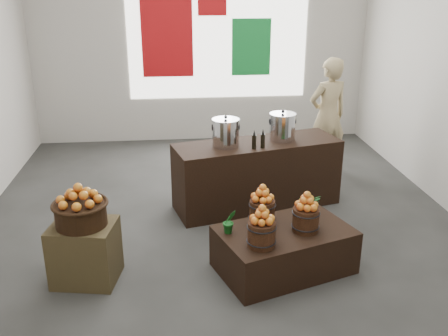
{
  "coord_description": "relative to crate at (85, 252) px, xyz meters",
  "views": [
    {
      "loc": [
        -0.52,
        -5.59,
        2.85
      ],
      "look_at": [
        0.01,
        -0.4,
        0.87
      ],
      "focal_mm": 40.0,
      "sensor_mm": 36.0,
      "label": 1
    }
  ],
  "objects": [
    {
      "name": "counter",
      "position": [
        1.99,
        1.58,
        0.13
      ],
      "size": [
        2.26,
        1.19,
        0.88
      ],
      "primitive_type": "cube",
      "rotation": [
        0.0,
        0.0,
        0.25
      ],
      "color": "black",
      "rests_on": "ground"
    },
    {
      "name": "apple_bucket_rear",
      "position": [
        1.81,
        0.17,
        0.28
      ],
      "size": [
        0.27,
        0.27,
        0.25
      ],
      "primitive_type": "cylinder",
      "color": "#391B0F",
      "rests_on": "display_table"
    },
    {
      "name": "stock_pot_left",
      "position": [
        1.56,
        1.47,
        0.74
      ],
      "size": [
        0.33,
        0.33,
        0.33
      ],
      "primitive_type": "cylinder",
      "color": "silver",
      "rests_on": "counter"
    },
    {
      "name": "stock_pot_center",
      "position": [
        2.32,
        1.67,
        0.74
      ],
      "size": [
        0.33,
        0.33,
        0.33
      ],
      "primitive_type": "cylinder",
      "color": "silver",
      "rests_on": "counter"
    },
    {
      "name": "shopper",
      "position": [
        3.26,
        2.74,
        0.58
      ],
      "size": [
        0.75,
        0.6,
        1.78
      ],
      "primitive_type": "imported",
      "rotation": [
        0.0,
        0.0,
        3.45
      ],
      "color": "tan",
      "rests_on": "ground"
    },
    {
      "name": "apples_in_bucket_front_right",
      "position": [
        2.21,
        -0.05,
        0.49
      ],
      "size": [
        0.2,
        0.2,
        0.18
      ],
      "primitive_type": null,
      "color": "#A20516",
      "rests_on": "apple_bucket_front_right"
    },
    {
      "name": "deco_red_left",
      "position": [
        0.85,
        4.61,
        1.59
      ],
      "size": [
        0.9,
        0.04,
        1.4
      ],
      "primitive_type": "cube",
      "color": "#AA0D10",
      "rests_on": "back_wall"
    },
    {
      "name": "deco_red_upper",
      "position": [
        1.65,
        4.61,
        2.19
      ],
      "size": [
        0.5,
        0.04,
        0.5
      ],
      "primitive_type": "cube",
      "color": "#AA0D10",
      "rests_on": "back_wall"
    },
    {
      "name": "deco_green_right",
      "position": [
        2.35,
        4.61,
        1.39
      ],
      "size": [
        0.7,
        0.04,
        1.0
      ],
      "primitive_type": "cube",
      "color": "#137E31",
      "rests_on": "back_wall"
    },
    {
      "name": "crate",
      "position": [
        0.0,
        0.0,
        0.0
      ],
      "size": [
        0.69,
        0.6,
        0.62
      ],
      "primitive_type": "cube",
      "rotation": [
        0.0,
        0.0,
        -0.18
      ],
      "color": "#4D3F24",
      "rests_on": "ground"
    },
    {
      "name": "oil_cruets",
      "position": [
        2.04,
        1.37,
        0.7
      ],
      "size": [
        0.17,
        0.1,
        0.24
      ],
      "primitive_type": null,
      "rotation": [
        0.0,
        0.0,
        0.25
      ],
      "color": "black",
      "rests_on": "counter"
    },
    {
      "name": "apples_in_bucket_rear",
      "position": [
        1.81,
        0.17,
        0.49
      ],
      "size": [
        0.2,
        0.2,
        0.18
      ],
      "primitive_type": null,
      "color": "#A20516",
      "rests_on": "apple_bucket_rear"
    },
    {
      "name": "apples_in_basket",
      "position": [
        0.0,
        0.0,
        0.63
      ],
      "size": [
        0.38,
        0.38,
        0.21
      ],
      "primitive_type": null,
      "color": "#A20516",
      "rests_on": "wicker_basket"
    },
    {
      "name": "wicker_basket",
      "position": [
        0.0,
        0.0,
        0.42
      ],
      "size": [
        0.49,
        0.49,
        0.22
      ],
      "primitive_type": "cylinder",
      "color": "black",
      "rests_on": "crate"
    },
    {
      "name": "herb_garnish_right",
      "position": [
        2.31,
        0.24,
        0.29
      ],
      "size": [
        0.28,
        0.25,
        0.28
      ],
      "primitive_type": "imported",
      "rotation": [
        0.0,
        0.0,
        0.16
      ],
      "color": "#125518",
      "rests_on": "display_table"
    },
    {
      "name": "ground",
      "position": [
        1.45,
        1.14,
        -0.31
      ],
      "size": [
        7.0,
        7.0,
        0.0
      ],
      "primitive_type": "plane",
      "color": "#383936",
      "rests_on": "ground"
    },
    {
      "name": "back_opening",
      "position": [
        1.75,
        4.62,
        1.69
      ],
      "size": [
        3.2,
        0.02,
        2.4
      ],
      "primitive_type": "cube",
      "color": "white",
      "rests_on": "back_wall"
    },
    {
      "name": "apple_bucket_front_right",
      "position": [
        2.21,
        -0.05,
        0.28
      ],
      "size": [
        0.27,
        0.27,
        0.25
      ],
      "primitive_type": "cylinder",
      "color": "#391B0F",
      "rests_on": "display_table"
    },
    {
      "name": "back_wall",
      "position": [
        1.45,
        4.64,
        1.69
      ],
      "size": [
        6.0,
        0.04,
        4.0
      ],
      "primitive_type": "cube",
      "color": "#B8B3A9",
      "rests_on": "ground"
    },
    {
      "name": "apples_in_bucket_front_left",
      "position": [
        1.71,
        -0.31,
        0.49
      ],
      "size": [
        0.2,
        0.2,
        0.18
      ],
      "primitive_type": null,
      "color": "#A20516",
      "rests_on": "apple_bucket_front_left"
    },
    {
      "name": "apple_bucket_front_left",
      "position": [
        1.71,
        -0.31,
        0.28
      ],
      "size": [
        0.27,
        0.27,
        0.25
      ],
      "primitive_type": "cylinder",
      "color": "#391B0F",
      "rests_on": "display_table"
    },
    {
      "name": "herb_garnish_left",
      "position": [
        1.44,
        -0.02,
        0.28
      ],
      "size": [
        0.16,
        0.15,
        0.25
      ],
      "primitive_type": "imported",
      "rotation": [
        0.0,
        0.0,
        0.31
      ],
      "color": "#125518",
      "rests_on": "display_table"
    },
    {
      "name": "display_table",
      "position": [
        2.01,
        -0.01,
        -0.08
      ],
      "size": [
        1.53,
        1.21,
        0.46
      ],
      "primitive_type": "cube",
      "rotation": [
        0.0,
        0.0,
        0.33
      ],
      "color": "black",
      "rests_on": "ground"
    }
  ]
}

